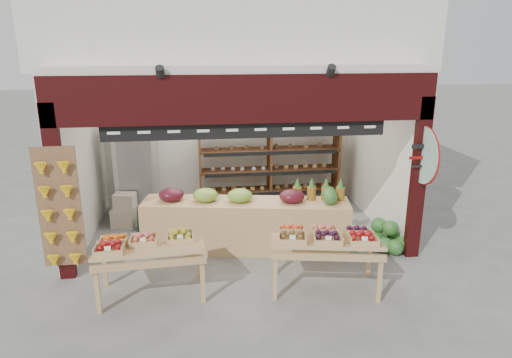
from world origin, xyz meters
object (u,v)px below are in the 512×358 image
object	(u,v)px
display_table_right	(326,238)
watermelon_pile	(387,238)
display_table_left	(143,246)
cardboard_stack	(137,214)
refrigerator	(137,170)
mid_counter	(245,223)
back_shelving	(270,153)

from	to	relation	value
display_table_right	watermelon_pile	size ratio (longest dim) A/B	2.45
display_table_left	cardboard_stack	bearing A→B (deg)	98.90
refrigerator	display_table_right	world-z (taller)	refrigerator
refrigerator	mid_counter	size ratio (longest dim) A/B	0.55
refrigerator	cardboard_stack	bearing A→B (deg)	-84.97
refrigerator	display_table_left	xyz separation A→B (m)	(0.40, -3.14, -0.26)
display_table_left	display_table_right	world-z (taller)	display_table_right
cardboard_stack	display_table_right	bearing A→B (deg)	-42.80
display_table_left	display_table_right	xyz separation A→B (m)	(2.56, -0.19, 0.05)
back_shelving	refrigerator	bearing A→B (deg)	-173.39
refrigerator	mid_counter	xyz separation A→B (m)	(1.97, -1.89, -0.50)
cardboard_stack	mid_counter	world-z (taller)	mid_counter
mid_counter	display_table_left	bearing A→B (deg)	-141.33
refrigerator	cardboard_stack	world-z (taller)	refrigerator
mid_counter	watermelon_pile	size ratio (longest dim) A/B	5.21
mid_counter	display_table_right	size ratio (longest dim) A/B	2.13
refrigerator	watermelon_pile	size ratio (longest dim) A/B	2.88
display_table_left	back_shelving	bearing A→B (deg)	55.86
display_table_right	refrigerator	bearing A→B (deg)	131.67
cardboard_stack	back_shelving	bearing A→B (deg)	18.28
back_shelving	display_table_left	bearing A→B (deg)	-124.14
refrigerator	display_table_left	world-z (taller)	refrigerator
refrigerator	display_table_right	distance (m)	4.46
display_table_right	watermelon_pile	distance (m)	1.90
display_table_left	refrigerator	bearing A→B (deg)	97.32
mid_counter	watermelon_pile	distance (m)	2.46
back_shelving	display_table_left	xyz separation A→B (m)	(-2.35, -3.46, -0.43)
refrigerator	display_table_right	xyz separation A→B (m)	(2.96, -3.33, -0.21)
display_table_left	watermelon_pile	xyz separation A→B (m)	(3.99, 0.92, -0.53)
refrigerator	watermelon_pile	bearing A→B (deg)	-22.19
refrigerator	cardboard_stack	xyz separation A→B (m)	(0.00, -0.59, -0.73)
mid_counter	refrigerator	bearing A→B (deg)	136.26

